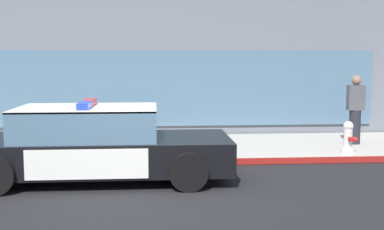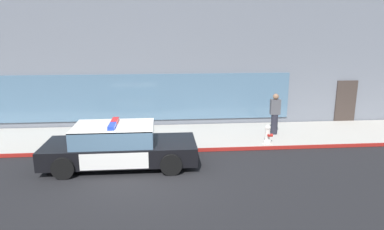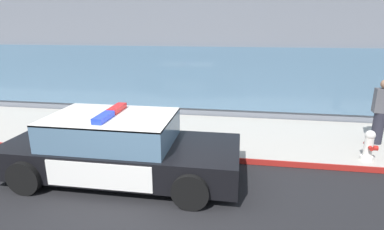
# 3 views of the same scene
# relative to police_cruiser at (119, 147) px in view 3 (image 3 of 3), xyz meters

# --- Properties ---
(ground) EXTENTS (48.00, 48.00, 0.00)m
(ground) POSITION_rel_police_cruiser_xyz_m (0.95, -1.05, -0.68)
(ground) COLOR black
(sidewalk) EXTENTS (48.00, 3.36, 0.15)m
(sidewalk) POSITION_rel_police_cruiser_xyz_m (0.95, 2.75, -0.60)
(sidewalk) COLOR #B2ADA3
(sidewalk) RESTS_ON ground
(curb_red_paint) EXTENTS (28.80, 0.04, 0.14)m
(curb_red_paint) POSITION_rel_police_cruiser_xyz_m (0.95, 1.05, -0.60)
(curb_red_paint) COLOR maroon
(curb_red_paint) RESTS_ON ground
(police_cruiser) EXTENTS (4.91, 2.11, 1.49)m
(police_cruiser) POSITION_rel_police_cruiser_xyz_m (0.00, 0.00, 0.00)
(police_cruiser) COLOR black
(police_cruiser) RESTS_ON ground
(fire_hydrant) EXTENTS (0.34, 0.39, 0.73)m
(fire_hydrant) POSITION_rel_police_cruiser_xyz_m (5.44, 1.41, -0.18)
(fire_hydrant) COLOR silver
(fire_hydrant) RESTS_ON sidewalk
(pedestrian_on_sidewalk) EXTENTS (0.42, 0.29, 1.71)m
(pedestrian_on_sidewalk) POSITION_rel_police_cruiser_xyz_m (6.09, 2.60, 0.33)
(pedestrian_on_sidewalk) COLOR #23232D
(pedestrian_on_sidewalk) RESTS_ON sidewalk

